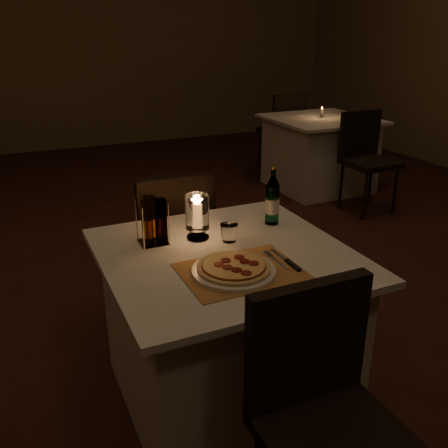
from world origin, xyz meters
name	(u,v)px	position (x,y,z in m)	size (l,w,h in m)	color
floor	(207,337)	(0.00, 0.00, -0.01)	(8.00, 10.00, 0.02)	#401D14
wall_back	(58,35)	(0.00, 5.01, 1.50)	(8.00, 0.02, 3.00)	olive
main_table	(226,328)	(-0.11, -0.49, 0.37)	(1.00, 1.00, 0.74)	silver
chair_near	(323,399)	(-0.11, -1.21, 0.55)	(0.42, 0.42, 0.90)	black
chair_far	(172,234)	(-0.11, 0.22, 0.55)	(0.42, 0.42, 0.90)	black
placemat	(241,271)	(-0.13, -0.67, 0.74)	(0.45, 0.34, 0.00)	#B87940
plate	(234,271)	(-0.16, -0.67, 0.75)	(0.32, 0.32, 0.01)	white
pizza	(234,267)	(-0.16, -0.67, 0.77)	(0.28, 0.28, 0.02)	#D8B77F
fork	(274,259)	(0.04, -0.64, 0.75)	(0.02, 0.18, 0.00)	silver
knife	(290,263)	(0.07, -0.70, 0.75)	(0.02, 0.22, 0.01)	black
tumbler	(229,233)	(-0.05, -0.39, 0.78)	(0.08, 0.08, 0.08)	white
water_bottle	(272,201)	(0.23, -0.28, 0.85)	(0.07, 0.07, 0.28)	#57A171
hurricane_candle	(197,213)	(-0.16, -0.31, 0.86)	(0.10, 0.10, 0.20)	white
cruet_caddy	(153,223)	(-0.35, -0.29, 0.84)	(0.12, 0.12, 0.21)	white
neighbor_table_right	(319,153)	(2.11, 2.04, 0.37)	(1.00, 1.00, 0.74)	silver
neighbor_chair_ra	(365,151)	(2.11, 1.33, 0.55)	(0.42, 0.42, 0.90)	black
neighbor_chair_rb	(284,125)	(2.11, 2.76, 0.55)	(0.42, 0.42, 0.90)	black
neighbor_candle_right	(322,113)	(2.11, 2.04, 0.79)	(0.03, 0.03, 0.11)	white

